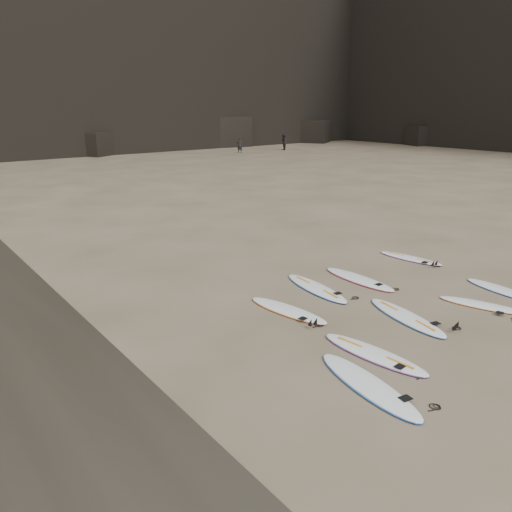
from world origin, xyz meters
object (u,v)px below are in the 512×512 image
(surfboard_3, at_px, (482,305))
(surfboard_4, at_px, (504,290))
(surfboard_0, at_px, (368,384))
(surfboard_7, at_px, (359,279))
(surfboard_2, at_px, (406,317))
(person_a, at_px, (240,145))
(surfboard_8, at_px, (410,258))
(surfboard_1, at_px, (374,354))
(person_b, at_px, (283,142))
(surfboard_6, at_px, (316,288))
(surfboard_5, at_px, (288,310))

(surfboard_3, distance_m, surfboard_4, 1.52)
(surfboard_0, distance_m, surfboard_7, 6.09)
(surfboard_2, bearing_deg, person_a, 72.18)
(surfboard_2, bearing_deg, surfboard_4, 3.77)
(surfboard_2, distance_m, surfboard_8, 5.24)
(surfboard_4, bearing_deg, surfboard_3, -166.44)
(surfboard_1, height_order, surfboard_4, surfboard_1)
(surfboard_7, height_order, person_b, person_b)
(surfboard_0, distance_m, surfboard_8, 8.79)
(surfboard_6, xyz_separation_m, person_b, (28.13, 34.20, 0.85))
(surfboard_4, bearing_deg, surfboard_6, 146.97)
(surfboard_6, bearing_deg, person_a, 64.99)
(surfboard_4, relative_size, person_a, 1.48)
(person_b, bearing_deg, surfboard_8, -11.38)
(person_a, bearing_deg, surfboard_0, 109.58)
(surfboard_1, xyz_separation_m, surfboard_2, (2.18, 0.76, 0.00))
(surfboard_2, relative_size, surfboard_8, 1.14)
(surfboard_2, xyz_separation_m, surfboard_3, (2.28, -0.76, -0.01))
(surfboard_3, xyz_separation_m, surfboard_8, (2.02, 3.75, 0.00))
(surfboard_3, relative_size, surfboard_4, 0.93)
(surfboard_2, height_order, person_a, person_a)
(surfboard_2, bearing_deg, surfboard_3, -5.99)
(surfboard_0, relative_size, surfboard_5, 1.11)
(surfboard_2, distance_m, surfboard_7, 2.90)
(person_b, bearing_deg, surfboard_1, -15.20)
(person_a, bearing_deg, person_b, -134.02)
(surfboard_4, bearing_deg, surfboard_2, 178.01)
(surfboard_8, relative_size, person_b, 1.31)
(surfboard_7, distance_m, surfboard_8, 3.10)
(surfboard_4, distance_m, surfboard_8, 3.61)
(surfboard_4, bearing_deg, surfboard_7, 135.39)
(surfboard_1, distance_m, surfboard_5, 2.93)
(surfboard_4, bearing_deg, person_a, 71.24)
(surfboard_3, bearing_deg, surfboard_2, 142.29)
(surfboard_1, bearing_deg, surfboard_6, 58.23)
(surfboard_5, relative_size, person_a, 1.55)
(surfboard_3, distance_m, person_a, 43.30)
(surfboard_6, bearing_deg, surfboard_4, -32.02)
(surfboard_2, xyz_separation_m, person_a, (22.10, 37.73, 0.76))
(surfboard_4, relative_size, surfboard_7, 0.89)
(surfboard_6, bearing_deg, surfboard_0, -115.54)
(surfboard_1, distance_m, surfboard_3, 4.46)
(surfboard_4, height_order, surfboard_6, surfboard_6)
(surfboard_6, relative_size, surfboard_8, 1.16)
(surfboard_2, relative_size, surfboard_3, 1.20)
(surfboard_0, relative_size, person_b, 1.55)
(surfboard_5, distance_m, person_b, 45.95)
(surfboard_7, distance_m, person_a, 40.84)
(surfboard_6, bearing_deg, surfboard_5, -149.86)
(person_b, bearing_deg, surfboard_6, -16.28)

